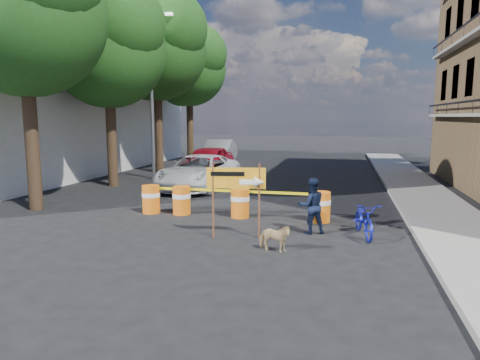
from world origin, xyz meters
The scene contains 19 objects.
ground centered at (0.00, 0.00, 0.00)m, with size 120.00×120.00×0.00m, color black.
sidewalk_east centered at (6.20, 6.00, 0.07)m, with size 2.40×40.00×0.15m, color gray.
white_building centered at (-13.00, 10.00, 3.00)m, with size 8.00×22.00×6.00m, color silver.
tree_near centered at (-6.73, 2.00, 6.36)m, with size 5.46×5.20×9.15m.
tree_mid_a centered at (-6.74, 7.00, 6.01)m, with size 5.25×5.00×8.68m.
tree_mid_b centered at (-6.73, 12.00, 6.71)m, with size 5.67×5.40×9.62m.
tree_far centered at (-6.74, 17.00, 6.22)m, with size 5.04×4.80×8.84m.
streetlamp centered at (-5.93, 9.50, 4.38)m, with size 1.25×0.18×8.00m.
barrel_far_left centered at (-2.83, 2.43, 0.47)m, with size 0.58×0.58×0.90m.
barrel_mid_left centered at (-1.80, 2.49, 0.47)m, with size 0.58×0.58×0.90m.
barrel_mid_right centered at (0.12, 2.50, 0.47)m, with size 0.58×0.58×0.90m.
barrel_far_right centered at (2.56, 2.51, 0.47)m, with size 0.58×0.58×0.90m.
detour_sign centered at (0.74, 0.31, 1.41)m, with size 1.48×0.36×1.93m.
pedestrian centered at (2.38, 1.18, 0.75)m, with size 0.73×0.57×1.50m, color black.
bicycle centered at (3.74, 1.20, 0.87)m, with size 0.61×0.92×1.74m, color #161DB3.
dog centered at (1.68, -0.64, 0.33)m, with size 0.36×0.78×0.66m, color tan.
suv_white centered at (-2.89, 7.38, 0.72)m, with size 2.39×5.18×1.44m, color white.
sedan_red centered at (-3.56, 10.67, 0.80)m, with size 1.90×4.72×1.61m, color #A50D20.
sedan_silver centered at (-4.80, 17.11, 0.79)m, with size 1.67×4.79×1.58m, color #A7AAAF.
Camera 1 is at (3.14, -10.06, 3.08)m, focal length 32.00 mm.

